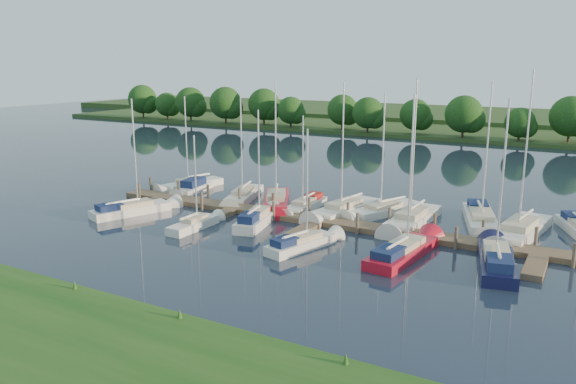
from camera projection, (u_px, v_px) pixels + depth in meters
The scene contains 23 objects.
ground at pixel (269, 252), 37.68m from camera, with size 260.00×260.00×0.00m, color #182131.
near_bank at pixel (76, 354), 24.01m from camera, with size 90.00×10.00×0.50m, color #174513.
dock at pixel (317, 223), 43.85m from camera, with size 40.00×6.00×0.40m.
mooring_pilings at pixel (323, 215), 44.72m from camera, with size 38.24×2.84×2.00m.
far_shore at pixel (483, 131), 101.42m from camera, with size 180.00×30.00×0.60m, color #233C17.
distant_hill at pixel (505, 117), 122.60m from camera, with size 220.00×40.00×1.40m, color #365123.
treeline at pixel (491, 117), 88.16m from camera, with size 145.55×9.37×8.28m.
sailboat_n_0 at pixel (190, 186), 56.80m from camera, with size 3.53×7.51×9.58m.
motorboat at pixel (193, 189), 54.98m from camera, with size 2.34×5.92×1.64m.
sailboat_n_2 at pixel (243, 197), 51.96m from camera, with size 3.79×8.04×10.24m.
sailboat_n_3 at pixel (276, 203), 49.57m from camera, with size 5.52×8.51×11.39m.
sailboat_n_4 at pixel (305, 206), 48.41m from camera, with size 1.63×6.56×8.50m.
sailboat_n_5 at pixel (343, 211), 46.97m from camera, with size 3.50×9.05×11.38m.
sailboat_n_6 at pixel (382, 211), 46.94m from camera, with size 4.75×8.07×10.43m.
sailboat_n_7 at pixel (411, 221), 43.98m from camera, with size 2.52×9.21×11.73m.
sailboat_n_8 at pixel (481, 220), 44.09m from camera, with size 4.25×9.12×11.48m.
sailboat_n_9 at pixel (519, 233), 40.94m from camera, with size 3.58×9.93×12.48m.
sailboat_s_0 at pixel (134, 210), 47.23m from camera, with size 4.07×7.74×9.95m.
sailboat_s_1 at pixel (195, 225), 43.03m from camera, with size 1.40×5.70×7.51m.
sailboat_s_2 at pixel (258, 220), 44.03m from camera, with size 2.92×7.21×9.40m.
sailboat_s_3 at pixel (303, 244), 38.33m from camera, with size 3.08×6.61×8.55m.
sailboat_s_4 at pixel (404, 252), 36.79m from camera, with size 2.92×8.71×10.94m.
sailboat_s_5 at pixel (496, 262), 34.89m from camera, with size 3.51×8.50×10.88m.
Camera 1 is at (18.55, -30.63, 12.45)m, focal length 35.00 mm.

